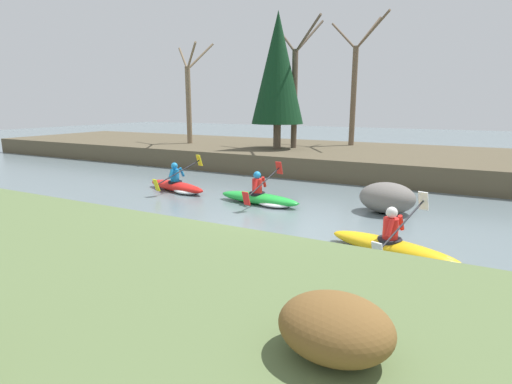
{
  "coord_description": "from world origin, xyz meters",
  "views": [
    {
      "loc": [
        3.87,
        -8.17,
        2.99
      ],
      "look_at": [
        -1.26,
        1.59,
        0.55
      ],
      "focal_mm": 28.0,
      "sensor_mm": 36.0,
      "label": 1
    }
  ],
  "objects": [
    {
      "name": "bare_tree_mid_downstream",
      "position": [
        -1.46,
        12.83,
        3.98
      ],
      "size": [
        3.63,
        3.59,
        6.6
      ],
      "color": "brown",
      "rests_on": "riverbank_far"
    },
    {
      "name": "boulder_midstream",
      "position": [
        2.07,
        3.12,
        0.43
      ],
      "size": [
        1.52,
        1.19,
        0.86
      ],
      "color": "slate",
      "rests_on": "ground"
    },
    {
      "name": "conifer_tree_far_left",
      "position": [
        -4.28,
        9.5,
        4.6
      ],
      "size": [
        2.47,
        2.47,
        6.29
      ],
      "color": "brown",
      "rests_on": "riverbank_far"
    },
    {
      "name": "kayaker_trailing",
      "position": [
        -4.86,
        2.6,
        0.2
      ],
      "size": [
        2.79,
        2.06,
        1.2
      ],
      "rotation": [
        0.0,
        0.0,
        -0.22
      ],
      "color": "red",
      "rests_on": "ground"
    },
    {
      "name": "kayaker_lead",
      "position": [
        2.87,
        -0.23,
        0.2
      ],
      "size": [
        2.77,
        2.03,
        1.2
      ],
      "rotation": [
        0.0,
        0.0,
        -0.29
      ],
      "color": "yellow",
      "rests_on": "ground"
    },
    {
      "name": "shrub_clump_second",
      "position": [
        3.03,
        -5.11,
        1.12
      ],
      "size": [
        1.01,
        0.84,
        0.55
      ],
      "color": "brown",
      "rests_on": "riverbank_near"
    },
    {
      "name": "kayaker_middle",
      "position": [
        -1.46,
        2.33,
        0.2
      ],
      "size": [
        2.79,
        2.07,
        1.2
      ],
      "rotation": [
        0.0,
        0.0,
        -0.08
      ],
      "color": "green",
      "rests_on": "ground"
    },
    {
      "name": "riverbank_far",
      "position": [
        0.0,
        10.71,
        0.44
      ],
      "size": [
        44.0,
        8.2,
        0.87
      ],
      "color": "brown",
      "rests_on": "ground"
    },
    {
      "name": "bare_tree_upstream",
      "position": [
        -9.62,
        9.74,
        3.41
      ],
      "size": [
        3.0,
        2.96,
        5.39
      ],
      "color": "#7A664C",
      "rests_on": "riverbank_far"
    },
    {
      "name": "riverbank_near",
      "position": [
        0.0,
        -5.66,
        0.42
      ],
      "size": [
        44.0,
        6.76,
        0.84
      ],
      "color": "#5B7042",
      "rests_on": "ground"
    },
    {
      "name": "ground_plane",
      "position": [
        0.0,
        0.0,
        0.0
      ],
      "size": [
        90.0,
        90.0,
        0.0
      ],
      "primitive_type": "plane",
      "color": "slate"
    },
    {
      "name": "bare_tree_mid_upstream",
      "position": [
        -3.67,
        10.26,
        3.78
      ],
      "size": [
        3.41,
        3.37,
        6.17
      ],
      "color": "brown",
      "rests_on": "riverbank_far"
    }
  ]
}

